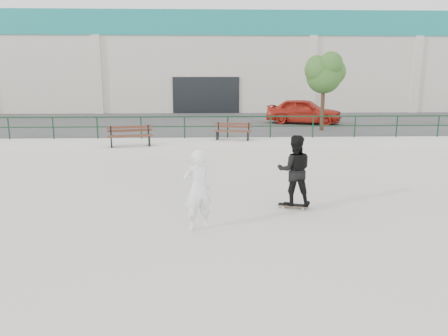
{
  "coord_description": "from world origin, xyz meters",
  "views": [
    {
      "loc": [
        0.02,
        -9.38,
        3.45
      ],
      "look_at": [
        0.48,
        2.0,
        0.98
      ],
      "focal_mm": 35.0,
      "sensor_mm": 36.0,
      "label": 1
    }
  ],
  "objects_px": {
    "bench_right": "(233,131)",
    "standing_skater": "(295,170)",
    "seated_skater": "(198,190)",
    "skateboard": "(293,205)",
    "tree": "(325,72)",
    "red_car": "(304,111)",
    "bench_left": "(130,136)"
  },
  "relations": [
    {
      "from": "skateboard",
      "to": "seated_skater",
      "type": "bearing_deg",
      "value": -133.93
    },
    {
      "from": "standing_skater",
      "to": "tree",
      "type": "bearing_deg",
      "value": -102.49
    },
    {
      "from": "red_car",
      "to": "seated_skater",
      "type": "relative_size",
      "value": 2.41
    },
    {
      "from": "skateboard",
      "to": "seated_skater",
      "type": "xyz_separation_m",
      "value": [
        -2.47,
        -1.47,
        0.84
      ]
    },
    {
      "from": "bench_left",
      "to": "tree",
      "type": "bearing_deg",
      "value": 15.44
    },
    {
      "from": "skateboard",
      "to": "standing_skater",
      "type": "height_order",
      "value": "standing_skater"
    },
    {
      "from": "tree",
      "to": "bench_right",
      "type": "bearing_deg",
      "value": -146.97
    },
    {
      "from": "bench_right",
      "to": "skateboard",
      "type": "bearing_deg",
      "value": -71.08
    },
    {
      "from": "tree",
      "to": "seated_skater",
      "type": "height_order",
      "value": "tree"
    },
    {
      "from": "red_car",
      "to": "skateboard",
      "type": "distance_m",
      "value": 15.56
    },
    {
      "from": "red_car",
      "to": "standing_skater",
      "type": "bearing_deg",
      "value": -171.11
    },
    {
      "from": "bench_right",
      "to": "tree",
      "type": "xyz_separation_m",
      "value": [
        4.94,
        3.21,
        2.65
      ]
    },
    {
      "from": "standing_skater",
      "to": "seated_skater",
      "type": "distance_m",
      "value": 2.87
    },
    {
      "from": "bench_right",
      "to": "skateboard",
      "type": "distance_m",
      "value": 8.86
    },
    {
      "from": "tree",
      "to": "seated_skater",
      "type": "bearing_deg",
      "value": -115.26
    },
    {
      "from": "skateboard",
      "to": "seated_skater",
      "type": "height_order",
      "value": "seated_skater"
    },
    {
      "from": "bench_left",
      "to": "standing_skater",
      "type": "xyz_separation_m",
      "value": [
        5.42,
        -7.15,
        0.09
      ]
    },
    {
      "from": "bench_left",
      "to": "bench_right",
      "type": "bearing_deg",
      "value": 8.33
    },
    {
      "from": "bench_left",
      "to": "seated_skater",
      "type": "xyz_separation_m",
      "value": [
        2.95,
        -8.61,
        -0.0
      ]
    },
    {
      "from": "bench_left",
      "to": "red_car",
      "type": "height_order",
      "value": "red_car"
    },
    {
      "from": "bench_right",
      "to": "bench_left",
      "type": "bearing_deg",
      "value": -147.67
    },
    {
      "from": "seated_skater",
      "to": "skateboard",
      "type": "bearing_deg",
      "value": -171.39
    },
    {
      "from": "bench_right",
      "to": "seated_skater",
      "type": "distance_m",
      "value": 10.32
    },
    {
      "from": "bench_right",
      "to": "standing_skater",
      "type": "distance_m",
      "value": 8.82
    },
    {
      "from": "tree",
      "to": "standing_skater",
      "type": "distance_m",
      "value": 12.83
    },
    {
      "from": "bench_left",
      "to": "red_car",
      "type": "bearing_deg",
      "value": 29.47
    },
    {
      "from": "tree",
      "to": "skateboard",
      "type": "distance_m",
      "value": 13.05
    },
    {
      "from": "bench_right",
      "to": "skateboard",
      "type": "xyz_separation_m",
      "value": [
        1.06,
        -8.76,
        -0.81
      ]
    },
    {
      "from": "skateboard",
      "to": "seated_skater",
      "type": "distance_m",
      "value": 2.99
    },
    {
      "from": "tree",
      "to": "skateboard",
      "type": "bearing_deg",
      "value": -107.93
    },
    {
      "from": "standing_skater",
      "to": "seated_skater",
      "type": "relative_size",
      "value": 1.0
    },
    {
      "from": "bench_left",
      "to": "standing_skater",
      "type": "relative_size",
      "value": 1.04
    }
  ]
}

